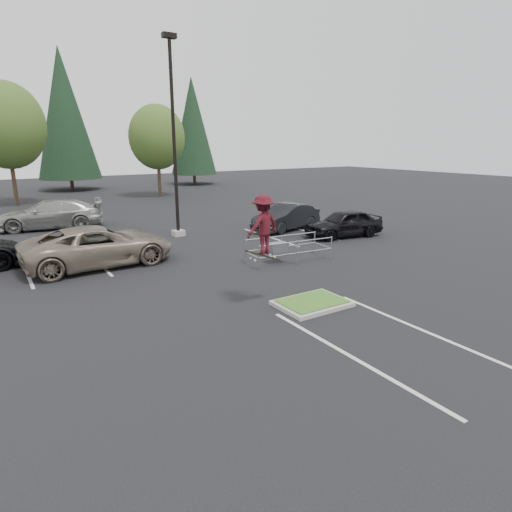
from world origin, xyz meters
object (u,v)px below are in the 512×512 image
light_pole (174,150)px  car_r_black (344,223)px  conif_b (64,114)px  skateboarder (263,225)px  decid_c (157,139)px  car_far_silver (51,214)px  decid_b (6,128)px  cart_corral (281,247)px  car_r_charc (286,217)px  conif_c (193,126)px  car_l_tan (99,246)px

light_pole → car_r_black: (7.50, -5.00, -3.82)m
conif_b → skateboarder: (-1.20, -39.50, -5.34)m
light_pole → decid_c: (5.49, 17.83, 0.69)m
decid_c → car_far_silver: decid_c is taller
decid_b → cart_corral: bearing=-72.6°
conif_b → skateboarder: conif_b is taller
decid_b → conif_b: conif_b is taller
light_pole → decid_c: size_ratio=1.21×
light_pole → car_r_charc: 7.33m
car_far_silver → conif_c: bearing=149.7°
decid_b → conif_c: bearing=24.1°
cart_corral → decid_c: bearing=85.8°
skateboarder → conif_b: bearing=-103.4°
conif_b → car_l_tan: 33.35m
conif_b → car_r_black: bearing=-76.6°
car_r_charc → car_far_silver: bearing=-138.4°
cart_corral → conif_b: bearing=97.9°
light_pole → car_l_tan: size_ratio=1.70×
conif_c → car_l_tan: 36.84m
decid_c → car_r_black: 23.36m
car_r_charc → car_r_black: size_ratio=1.05×
car_r_charc → conif_c: bearing=151.3°
conif_c → car_l_tan: size_ratio=2.09×
decid_c → car_far_silver: size_ratio=1.43×
light_pole → cart_corral: (1.59, -7.38, -3.92)m
light_pole → conif_b: (-0.50, 28.50, 3.29)m
decid_b → skateboarder: decid_b is taller
conif_b → car_r_black: conif_b is taller
car_r_black → car_l_tan: bearing=-87.7°
conif_b → decid_b: bearing=-121.1°
conif_c → skateboarder: bearing=-111.5°
cart_corral → car_r_black: (5.91, 2.38, 0.09)m
cart_corral → decid_b: bearing=111.9°
decid_c → skateboarder: size_ratio=4.01×
skateboarder → car_r_black: 11.13m
conif_c → car_r_black: size_ratio=2.90×
conif_b → car_far_silver: bearing=-102.5°
cart_corral → car_r_charc: size_ratio=0.81×
conif_b → conif_c: size_ratio=1.16×
decid_c → conif_c: size_ratio=0.67×
car_r_black → car_r_charc: bearing=-147.1°
conif_c → cart_corral: (-11.91, -34.88, -6.21)m
light_pole → car_r_black: light_pole is taller
decid_b → car_r_black: size_ratio=2.24×
light_pole → decid_b: 19.70m
decid_b → cart_corral: (8.10, -25.91, -5.40)m
light_pole → skateboarder: size_ratio=4.84×
car_l_tan → car_r_black: car_l_tan is taller
decid_b → car_r_charc: size_ratio=2.12×
decid_b → car_r_black: decid_b is taller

